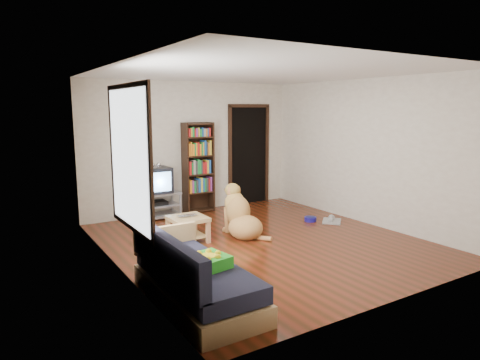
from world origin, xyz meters
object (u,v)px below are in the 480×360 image
grey_rag (332,221)px  dog (240,216)px  crt_tv (155,180)px  green_cushion (208,261)px  bookshelf (198,163)px  laptop (189,216)px  dog_bowl (310,219)px  coffee_table (188,224)px  sofa (193,280)px  tv_stand (156,205)px

grey_rag → dog: (-1.88, 0.17, 0.30)m
crt_tv → green_cushion: bearing=-102.7°
crt_tv → bookshelf: bookshelf is taller
laptop → dog_bowl: laptop is taller
grey_rag → coffee_table: bearing=173.1°
laptop → sofa: sofa is taller
tv_stand → sofa: size_ratio=0.50×
grey_rag → tv_stand: size_ratio=0.44×
grey_rag → sofa: (-3.64, -1.67, 0.25)m
crt_tv → coffee_table: (-0.09, -1.65, -0.46)m
dog → laptop: bearing=171.7°
tv_stand → bookshelf: 1.20m
green_cushion → grey_rag: bearing=17.2°
dog_bowl → grey_rag: 0.39m
crt_tv → bookshelf: bearing=4.3°
tv_stand → green_cushion: bearing=-102.7°
dog → dog_bowl: bearing=2.8°
bookshelf → green_cushion: bearing=-115.0°
green_cushion → laptop: 2.24m
laptop → tv_stand: size_ratio=0.34×
grey_rag → sofa: bearing=-155.3°
green_cushion → sofa: sofa is taller
bookshelf → coffee_table: 2.14m
green_cushion → tv_stand: size_ratio=0.42×
tv_stand → bookshelf: bearing=5.6°
grey_rag → green_cushion: bearing=-152.9°
dog_bowl → sofa: (-3.34, -1.92, 0.22)m
laptop → grey_rag: 2.80m
laptop → sofa: bearing=-113.3°
dog_bowl → tv_stand: tv_stand is taller
bookshelf → coffee_table: (-1.04, -1.72, -0.72)m
tv_stand → bookshelf: (0.95, 0.09, 0.73)m
dog_bowl → dog: 1.61m
green_cushion → crt_tv: crt_tv is taller
laptop → dog: dog is taller
tv_stand → crt_tv: 0.47m
green_cushion → tv_stand: bearing=67.4°
crt_tv → grey_rag: bearing=-36.6°
dog_bowl → sofa: sofa is taller
tv_stand → dog: dog is taller
crt_tv → dog: bearing=-66.6°
crt_tv → dog: 2.01m
green_cushion → laptop: green_cushion is taller
tv_stand → grey_rag: bearing=-36.3°
bookshelf → sofa: 4.26m
dog_bowl → crt_tv: (-2.36, 1.73, 0.70)m
sofa → tv_stand: bearing=75.0°
grey_rag → sofa: sofa is taller
bookshelf → tv_stand: bearing=-174.4°
grey_rag → dog: dog is taller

